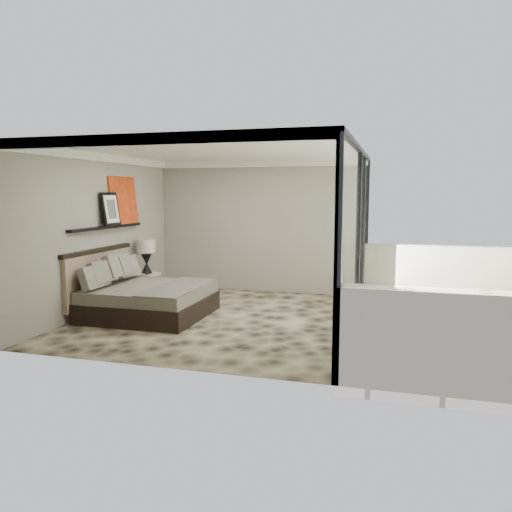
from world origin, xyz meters
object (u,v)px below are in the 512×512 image
(nightstand, at_px, (146,287))
(lounger, at_px, (398,323))
(table_lamp, at_px, (146,252))
(ottoman, at_px, (472,305))
(bed, at_px, (144,297))

(nightstand, relative_size, lounger, 0.27)
(table_lamp, height_order, lounger, table_lamp)
(lounger, bearing_deg, ottoman, 65.03)
(nightstand, xyz_separation_m, table_lamp, (0.02, 0.04, 0.72))
(table_lamp, height_order, ottoman, table_lamp)
(bed, relative_size, lounger, 1.17)
(nightstand, height_order, ottoman, nightstand)
(bed, height_order, table_lamp, table_lamp)
(ottoman, bearing_deg, table_lamp, -179.28)
(table_lamp, distance_m, ottoman, 6.11)
(bed, xyz_separation_m, ottoman, (5.44, 1.38, -0.10))
(ottoman, bearing_deg, nightstand, -178.93)
(table_lamp, bearing_deg, nightstand, -112.33)
(nightstand, distance_m, table_lamp, 0.72)
(nightstand, bearing_deg, table_lamp, 89.53)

